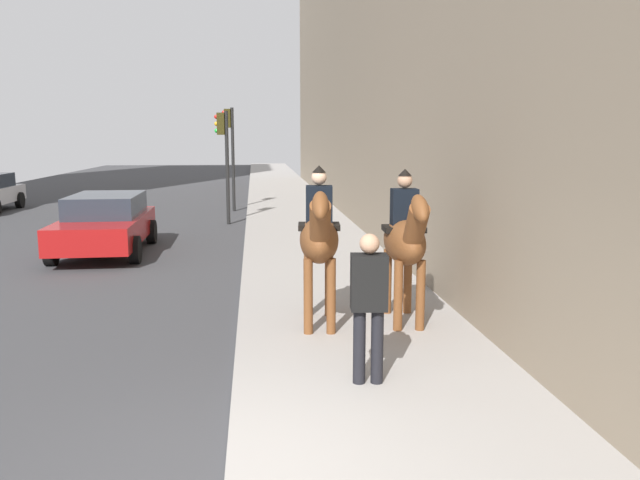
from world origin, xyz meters
TOP-DOWN VIEW (x-y plane):
  - sidewalk_slab at (0.00, -1.72)m, footprint 120.00×3.44m
  - mounted_horse_near at (4.05, -1.20)m, footprint 2.15×0.69m
  - mounted_horse_far at (4.07, -2.46)m, footprint 2.15×0.62m
  - pedestrian_greeting at (1.84, -1.52)m, footprint 0.29×0.42m
  - car_mid_lane at (11.02, 3.38)m, footprint 4.50×2.12m
  - traffic_light_near_curb at (15.90, 0.67)m, footprint 0.20×0.44m
  - traffic_light_far_curb at (19.61, 0.59)m, footprint 0.20×0.44m

SIDE VIEW (x-z plane):
  - sidewalk_slab at x=0.00m, z-range 0.00..0.12m
  - car_mid_lane at x=11.02m, z-range 0.04..1.48m
  - pedestrian_greeting at x=1.84m, z-range 0.25..1.95m
  - mounted_horse_far at x=4.07m, z-range 0.24..2.52m
  - mounted_horse_near at x=4.05m, z-range 0.26..2.60m
  - traffic_light_near_curb at x=15.90m, z-range 0.63..4.29m
  - traffic_light_far_curb at x=19.61m, z-range 0.67..4.60m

